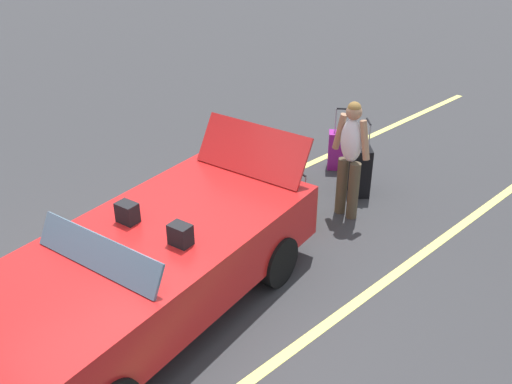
% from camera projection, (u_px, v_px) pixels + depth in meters
% --- Properties ---
extents(ground_plane, '(80.00, 80.00, 0.00)m').
position_uv_depth(ground_plane, '(148.00, 315.00, 6.15)').
color(ground_plane, '#333335').
extents(lot_line_near, '(18.00, 0.12, 0.01)m').
position_uv_depth(lot_line_near, '(88.00, 265.00, 6.94)').
color(lot_line_near, '#EAE066').
rests_on(lot_line_near, ground_plane).
extents(convertible_car, '(4.44, 2.51, 1.50)m').
position_uv_depth(convertible_car, '(129.00, 280.00, 5.72)').
color(convertible_car, red).
rests_on(convertible_car, ground_plane).
extents(suitcase_large_black, '(0.53, 0.54, 1.13)m').
position_uv_depth(suitcase_large_black, '(359.00, 169.00, 8.42)').
color(suitcase_large_black, black).
rests_on(suitcase_large_black, ground_plane).
extents(suitcase_medium_bright, '(0.44, 0.46, 1.00)m').
position_uv_depth(suitcase_medium_bright, '(341.00, 150.00, 9.15)').
color(suitcase_medium_bright, '#991E8C').
rests_on(suitcase_medium_bright, ground_plane).
extents(suitcase_small_carryon, '(0.28, 0.38, 0.76)m').
position_uv_depth(suitcase_small_carryon, '(304.00, 205.00, 7.71)').
color(suitcase_small_carryon, orange).
rests_on(suitcase_small_carryon, ground_plane).
extents(duffel_bag, '(0.70, 0.46, 0.34)m').
position_uv_depth(duffel_bag, '(288.00, 172.00, 8.82)').
color(duffel_bag, orange).
rests_on(duffel_bag, ground_plane).
extents(traveler_person, '(0.22, 0.60, 1.65)m').
position_uv_depth(traveler_person, '(350.00, 154.00, 7.56)').
color(traveler_person, '#4C3F2D').
rests_on(traveler_person, ground_plane).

